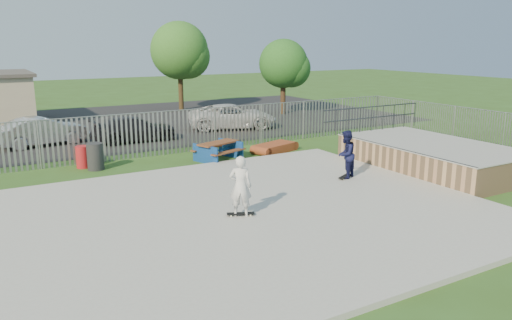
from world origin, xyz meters
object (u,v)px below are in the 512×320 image
skater_white (240,186)px  car_dark (135,129)px  car_white (233,116)px  trash_bin_red (83,157)px  trash_bin_grey (95,157)px  picnic_table (218,151)px  tree_mid (179,51)px  tree_right (283,64)px  skater_navy (346,154)px  funbox (275,148)px  car_silver (43,131)px

skater_white → car_dark: bearing=-59.5°
car_white → trash_bin_red: bearing=136.6°
trash_bin_red → trash_bin_grey: size_ratio=0.83×
picnic_table → tree_mid: bearing=54.2°
trash_bin_grey → car_white: 11.00m
picnic_table → trash_bin_grey: size_ratio=2.11×
tree_right → skater_white: tree_right is taller
car_white → tree_right: tree_right is taller
car_dark → skater_white: (-0.80, -13.05, 0.38)m
trash_bin_red → car_dark: car_dark is taller
trash_bin_red → skater_white: skater_white is taller
skater_navy → trash_bin_grey: bearing=-67.0°
funbox → skater_navy: (-0.48, -5.64, 0.84)m
funbox → tree_right: size_ratio=0.42×
funbox → skater_white: bearing=-145.8°
car_white → skater_white: bearing=171.4°
car_dark → tree_right: bearing=-68.2°
picnic_table → funbox: picnic_table is taller
trash_bin_grey → tree_right: tree_right is taller
skater_white → tree_mid: bearing=-73.6°
car_silver → trash_bin_red: bearing=177.2°
car_silver → tree_mid: size_ratio=0.66×
trash_bin_grey → tree_right: 18.29m
funbox → tree_mid: bearing=66.3°
skater_navy → trash_bin_red: bearing=-68.2°
trash_bin_red → skater_navy: size_ratio=0.51×
car_dark → tree_mid: size_ratio=0.67×
trash_bin_red → picnic_table: bearing=-16.2°
trash_bin_grey → tree_mid: size_ratio=0.17×
trash_bin_red → trash_bin_grey: trash_bin_grey is taller
funbox → car_silver: bearing=124.9°
skater_navy → car_white: bearing=-124.6°
skater_white → picnic_table: bearing=-76.9°
funbox → tree_mid: 16.54m
tree_mid → skater_navy: 21.92m
skater_white → trash_bin_grey: bearing=-40.2°
tree_mid → skater_white: 24.63m
trash_bin_red → tree_mid: bearing=55.3°
trash_bin_red → car_white: 11.01m
skater_navy → picnic_table: bearing=-91.7°
car_silver → tree_right: bearing=-89.0°
trash_bin_red → car_silver: car_silver is taller
trash_bin_grey → skater_white: size_ratio=0.61×
car_dark → picnic_table: bearing=-161.1°
trash_bin_red → skater_navy: bearing=-41.6°
picnic_table → skater_white: skater_white is taller
tree_mid → skater_navy: (-2.14, -21.56, -3.36)m
car_white → tree_mid: tree_mid is taller
car_silver → car_dark: bearing=-117.7°
car_silver → car_white: car_white is taller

